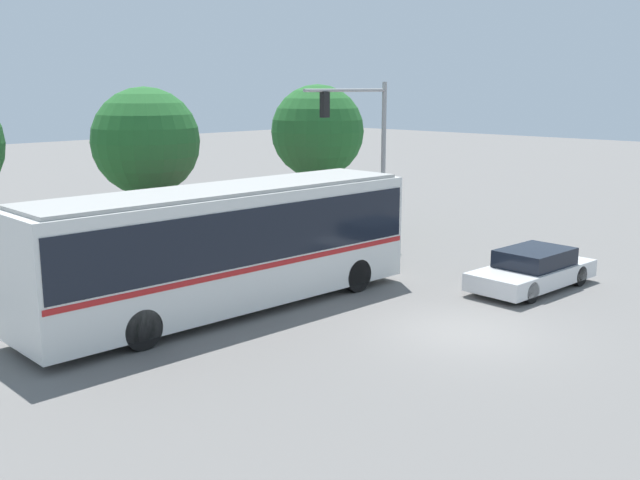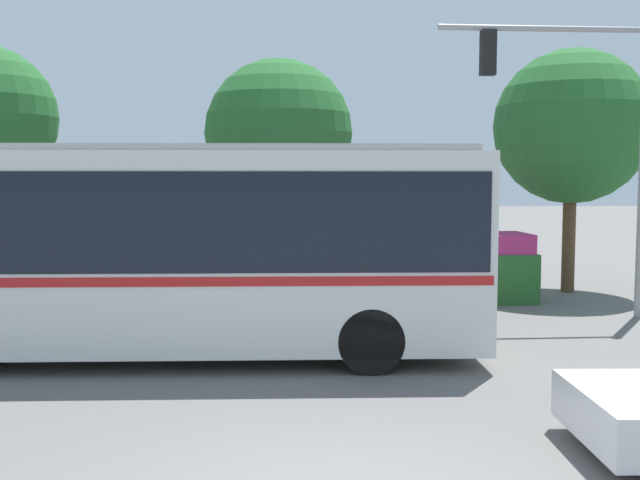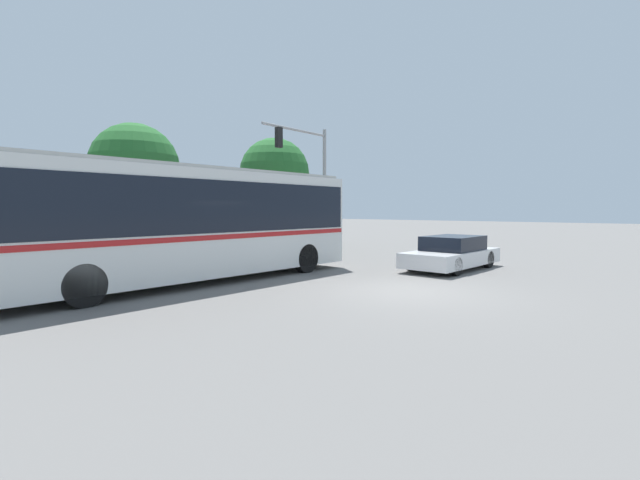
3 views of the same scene
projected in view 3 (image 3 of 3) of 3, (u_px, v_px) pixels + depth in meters
The scene contains 7 objects.
ground_plane at pixel (407, 291), 11.90m from camera, with size 140.00×140.00×0.00m, color slate.
city_bus at pixel (187, 218), 13.06m from camera, with size 11.75×3.10×3.43m.
sedan_foreground at pixel (452, 253), 16.18m from camera, with size 4.66×2.12×1.22m.
traffic_light_pole at pixel (311, 171), 21.78m from camera, with size 4.46×0.24×6.26m.
flowering_hedge at pixel (201, 241), 19.66m from camera, with size 8.86×1.53×1.62m.
street_tree_centre at pixel (135, 168), 20.00m from camera, with size 3.95×3.95×6.09m.
street_tree_right at pixel (275, 173), 24.72m from camera, with size 3.91×3.91×6.18m.
Camera 3 is at (-10.63, -5.58, 2.21)m, focal length 24.72 mm.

